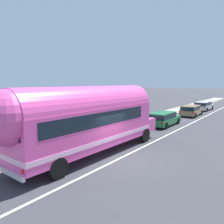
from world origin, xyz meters
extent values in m
plane|color=#38383D|center=(0.00, 0.00, 0.00)|extent=(300.00, 300.00, 0.00)
cube|color=silver|center=(0.00, 12.00, 0.00)|extent=(0.14, 80.00, 0.01)
cube|color=silver|center=(-3.58, 12.00, 0.00)|extent=(0.12, 80.00, 0.01)
cube|color=gray|center=(-4.91, 10.00, 0.07)|extent=(2.66, 90.00, 0.15)
cube|color=#EA4C9E|center=(-1.81, -0.38, 1.75)|extent=(2.76, 9.96, 2.30)
cylinder|color=#EA4C9E|center=(-1.81, -0.38, 2.90)|extent=(2.71, 9.85, 2.45)
sphere|color=#EA4C9E|center=(-1.94, -5.28, 2.90)|extent=(2.40, 2.40, 2.40)
cube|color=#EA4C9E|center=(-1.66, 5.21, 1.07)|extent=(2.29, 1.36, 0.95)
cube|color=#F4B2D6|center=(-1.81, -0.38, 1.10)|extent=(2.80, 10.00, 0.24)
cube|color=black|center=(-1.81, -0.68, 2.35)|extent=(2.74, 8.16, 0.76)
cube|color=black|center=(-1.94, -5.29, 2.40)|extent=(2.00, 0.13, 0.84)
cube|color=#F4B2D6|center=(-1.94, -5.30, 1.15)|extent=(0.80, 0.08, 0.90)
cube|color=silver|center=(-1.94, -5.39, 0.55)|extent=(2.34, 0.20, 0.20)
sphere|color=red|center=(-0.89, -5.34, 0.85)|extent=(0.20, 0.20, 0.20)
cube|color=black|center=(-1.67, 4.61, 2.40)|extent=(2.14, 0.16, 0.96)
cube|color=silver|center=(-1.64, 5.90, 0.95)|extent=(0.90, 0.12, 0.56)
cylinder|color=black|center=(-2.86, 4.19, 0.50)|extent=(0.29, 1.01, 1.00)
cylinder|color=black|center=(-0.52, 4.13, 0.50)|extent=(0.29, 1.01, 1.00)
cylinder|color=black|center=(-3.06, -3.70, 0.50)|extent=(0.29, 1.01, 1.00)
cylinder|color=black|center=(-0.72, -3.76, 0.50)|extent=(0.29, 1.01, 1.00)
cube|color=#196633|center=(-1.89, 10.82, 0.52)|extent=(1.86, 4.72, 0.60)
cube|color=#196633|center=(-1.88, 10.35, 1.09)|extent=(1.64, 3.26, 0.55)
cube|color=black|center=(-1.88, 10.35, 1.06)|extent=(1.70, 3.30, 0.43)
cube|color=red|center=(-2.64, 8.46, 0.70)|extent=(0.20, 0.04, 0.14)
cube|color=red|center=(-1.08, 8.48, 0.70)|extent=(0.20, 0.04, 0.14)
cylinder|color=black|center=(-2.77, 12.46, 0.32)|extent=(0.21, 0.64, 0.64)
cylinder|color=black|center=(-1.04, 12.48, 0.32)|extent=(0.21, 0.64, 0.64)
cylinder|color=black|center=(-2.73, 9.17, 0.32)|extent=(0.21, 0.64, 0.64)
cylinder|color=black|center=(-1.01, 9.19, 0.32)|extent=(0.21, 0.64, 0.64)
cube|color=olive|center=(-1.66, 19.12, 0.52)|extent=(1.95, 4.71, 0.60)
cube|color=olive|center=(-1.64, 18.64, 1.09)|extent=(1.72, 3.25, 0.55)
cube|color=black|center=(-1.64, 18.64, 1.06)|extent=(1.78, 3.29, 0.43)
cube|color=red|center=(-2.40, 16.76, 0.70)|extent=(0.20, 0.04, 0.14)
cube|color=red|center=(-0.80, 16.80, 0.70)|extent=(0.20, 0.04, 0.14)
cylinder|color=black|center=(-2.58, 20.73, 0.32)|extent=(0.21, 0.64, 0.64)
cylinder|color=black|center=(-0.81, 20.77, 0.32)|extent=(0.21, 0.64, 0.64)
cylinder|color=black|center=(-2.50, 17.47, 0.32)|extent=(0.21, 0.64, 0.64)
cylinder|color=black|center=(-0.74, 17.51, 0.32)|extent=(0.21, 0.64, 0.64)
cube|color=silver|center=(-1.83, 26.01, 0.52)|extent=(1.91, 4.68, 0.60)
cube|color=silver|center=(-1.84, 25.54, 1.09)|extent=(1.68, 3.42, 0.55)
cube|color=black|center=(-1.84, 25.54, 1.06)|extent=(1.74, 3.46, 0.43)
cube|color=red|center=(-2.66, 23.70, 0.70)|extent=(0.20, 0.04, 0.14)
cube|color=red|center=(-1.09, 23.67, 0.70)|extent=(0.20, 0.04, 0.14)
cylinder|color=black|center=(-2.66, 27.65, 0.32)|extent=(0.21, 0.64, 0.64)
cylinder|color=black|center=(-0.93, 27.61, 0.32)|extent=(0.21, 0.64, 0.64)
cylinder|color=black|center=(-2.73, 24.41, 0.32)|extent=(0.21, 0.64, 0.64)
cylinder|color=black|center=(-1.00, 24.38, 0.32)|extent=(0.21, 0.64, 0.64)
camera|label=1|loc=(6.85, -9.90, 4.35)|focal=35.10mm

